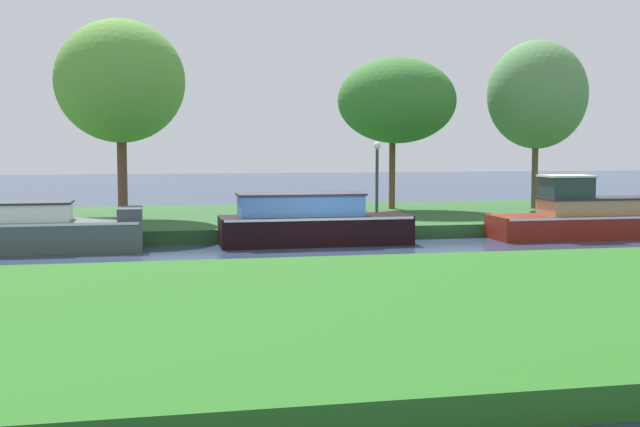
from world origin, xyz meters
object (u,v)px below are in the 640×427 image
object	(u,v)px
maroon_cruiser	(607,217)
willow_tree_left	(120,82)
lamp_post	(377,171)
mooring_post_near	(553,212)
willow_tree_right	(537,95)
black_barge	(312,223)
willow_tree_centre	(397,101)

from	to	relation	value
maroon_cruiser	willow_tree_left	size ratio (longest dim) A/B	1.15
lamp_post	maroon_cruiser	bearing A→B (deg)	-19.97
lamp_post	mooring_post_near	xyz separation A→B (m)	(5.65, -1.11, -1.35)
mooring_post_near	lamp_post	bearing A→B (deg)	168.86
maroon_cruiser	lamp_post	distance (m)	7.34
willow_tree_right	lamp_post	size ratio (longest dim) A/B	2.52
black_barge	mooring_post_near	bearing A→B (deg)	9.23
black_barge	willow_tree_right	bearing A→B (deg)	31.99
black_barge	mooring_post_near	xyz separation A→B (m)	(8.28, 1.34, 0.06)
black_barge	willow_tree_left	distance (m)	8.58
willow_tree_left	willow_tree_right	size ratio (longest dim) A/B	1.02
black_barge	willow_tree_right	distance (m)	12.63
willow_tree_right	lamp_post	xyz separation A→B (m)	(-7.48, -3.86, -2.75)
willow_tree_centre	maroon_cruiser	bearing A→B (deg)	-54.75
maroon_cruiser	willow_tree_left	xyz separation A→B (m)	(-14.87, 4.99, 4.34)
black_barge	maroon_cruiser	world-z (taller)	maroon_cruiser
lamp_post	willow_tree_right	bearing A→B (deg)	27.29
maroon_cruiser	willow_tree_left	distance (m)	16.27
mooring_post_near	black_barge	bearing A→B (deg)	-170.77
black_barge	lamp_post	distance (m)	3.87
willow_tree_right	mooring_post_near	bearing A→B (deg)	-110.23
maroon_cruiser	lamp_post	xyz separation A→B (m)	(-6.76, 2.46, 1.43)
black_barge	maroon_cruiser	distance (m)	9.40
willow_tree_left	willow_tree_right	bearing A→B (deg)	4.85
willow_tree_centre	mooring_post_near	bearing A→B (deg)	-55.94
black_barge	willow_tree_right	world-z (taller)	willow_tree_right
willow_tree_left	willow_tree_right	distance (m)	15.64
black_barge	maroon_cruiser	xyz separation A→B (m)	(9.40, -0.00, -0.02)
willow_tree_left	lamp_post	size ratio (longest dim) A/B	2.56
black_barge	lamp_post	world-z (taller)	lamp_post
willow_tree_centre	willow_tree_left	bearing A→B (deg)	-169.98
willow_tree_left	lamp_post	distance (m)	8.98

